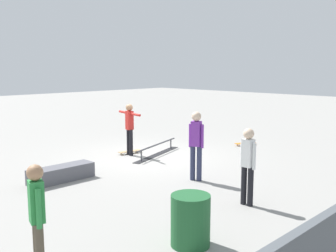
{
  "coord_description": "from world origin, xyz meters",
  "views": [
    {
      "loc": [
        8.32,
        9.13,
        2.84
      ],
      "look_at": [
        -0.4,
        0.49,
        1.0
      ],
      "focal_mm": 42.37,
      "sensor_mm": 36.0,
      "label": 1
    }
  ],
  "objects_px": {
    "skateboard_main": "(130,151)",
    "trash_bin": "(190,220)",
    "bystander_green_shirt": "(37,215)",
    "bystander_purple_shirt": "(196,142)",
    "grind_rail": "(157,150)",
    "loose_skateboard_orange": "(245,143)",
    "skater_main": "(130,126)",
    "skate_ledge": "(61,173)",
    "bystander_white_shirt": "(248,162)"
  },
  "relations": [
    {
      "from": "skate_ledge",
      "to": "loose_skateboard_orange",
      "type": "bearing_deg",
      "value": 174.4
    },
    {
      "from": "skater_main",
      "to": "skate_ledge",
      "type": "bearing_deg",
      "value": -60.08
    },
    {
      "from": "grind_rail",
      "to": "trash_bin",
      "type": "bearing_deg",
      "value": 32.36
    },
    {
      "from": "skater_main",
      "to": "bystander_green_shirt",
      "type": "xyz_separation_m",
      "value": [
        5.73,
        4.98,
        -0.07
      ]
    },
    {
      "from": "bystander_purple_shirt",
      "to": "loose_skateboard_orange",
      "type": "bearing_deg",
      "value": -91.21
    },
    {
      "from": "bystander_purple_shirt",
      "to": "loose_skateboard_orange",
      "type": "relative_size",
      "value": 2.14
    },
    {
      "from": "bystander_white_shirt",
      "to": "bystander_green_shirt",
      "type": "xyz_separation_m",
      "value": [
        4.42,
        -0.36,
        -0.02
      ]
    },
    {
      "from": "skate_ledge",
      "to": "skateboard_main",
      "type": "xyz_separation_m",
      "value": [
        -3.24,
        -1.21,
        -0.11
      ]
    },
    {
      "from": "bystander_green_shirt",
      "to": "skateboard_main",
      "type": "bearing_deg",
      "value": 148.0
    },
    {
      "from": "skateboard_main",
      "to": "skater_main",
      "type": "bearing_deg",
      "value": 60.07
    },
    {
      "from": "skater_main",
      "to": "loose_skateboard_orange",
      "type": "height_order",
      "value": "skater_main"
    },
    {
      "from": "bystander_purple_shirt",
      "to": "skateboard_main",
      "type": "bearing_deg",
      "value": -33.81
    },
    {
      "from": "skateboard_main",
      "to": "bystander_green_shirt",
      "type": "distance_m",
      "value": 7.86
    },
    {
      "from": "skater_main",
      "to": "bystander_purple_shirt",
      "type": "bearing_deg",
      "value": 0.13
    },
    {
      "from": "skate_ledge",
      "to": "bystander_white_shirt",
      "type": "bearing_deg",
      "value": 112.47
    },
    {
      "from": "skater_main",
      "to": "skateboard_main",
      "type": "relative_size",
      "value": 2.03
    },
    {
      "from": "bystander_purple_shirt",
      "to": "bystander_green_shirt",
      "type": "bearing_deg",
      "value": 86.59
    },
    {
      "from": "grind_rail",
      "to": "bystander_purple_shirt",
      "type": "height_order",
      "value": "bystander_purple_shirt"
    },
    {
      "from": "trash_bin",
      "to": "loose_skateboard_orange",
      "type": "bearing_deg",
      "value": -152.03
    },
    {
      "from": "grind_rail",
      "to": "skateboard_main",
      "type": "xyz_separation_m",
      "value": [
        0.51,
        -0.76,
        -0.08
      ]
    },
    {
      "from": "skateboard_main",
      "to": "trash_bin",
      "type": "bearing_deg",
      "value": 68.62
    },
    {
      "from": "skateboard_main",
      "to": "bystander_white_shirt",
      "type": "distance_m",
      "value": 5.77
    },
    {
      "from": "loose_skateboard_orange",
      "to": "trash_bin",
      "type": "xyz_separation_m",
      "value": [
        7.56,
        4.02,
        0.34
      ]
    },
    {
      "from": "grind_rail",
      "to": "loose_skateboard_orange",
      "type": "height_order",
      "value": "grind_rail"
    },
    {
      "from": "grind_rail",
      "to": "skate_ledge",
      "type": "xyz_separation_m",
      "value": [
        3.75,
        0.45,
        0.03
      ]
    },
    {
      "from": "bystander_purple_shirt",
      "to": "skater_main",
      "type": "bearing_deg",
      "value": -32.02
    },
    {
      "from": "grind_rail",
      "to": "trash_bin",
      "type": "distance_m",
      "value": 6.66
    },
    {
      "from": "grind_rail",
      "to": "bystander_white_shirt",
      "type": "xyz_separation_m",
      "value": [
        1.98,
        4.75,
        0.75
      ]
    },
    {
      "from": "grind_rail",
      "to": "skateboard_main",
      "type": "bearing_deg",
      "value": -74.67
    },
    {
      "from": "grind_rail",
      "to": "skater_main",
      "type": "bearing_deg",
      "value": -59.84
    },
    {
      "from": "skate_ledge",
      "to": "skateboard_main",
      "type": "bearing_deg",
      "value": -159.49
    },
    {
      "from": "skater_main",
      "to": "grind_rail",
      "type": "bearing_deg",
      "value": 60.1
    },
    {
      "from": "bystander_green_shirt",
      "to": "bystander_purple_shirt",
      "type": "height_order",
      "value": "bystander_purple_shirt"
    },
    {
      "from": "loose_skateboard_orange",
      "to": "skate_ledge",
      "type": "bearing_deg",
      "value": -162.71
    },
    {
      "from": "skater_main",
      "to": "bystander_white_shirt",
      "type": "height_order",
      "value": "skater_main"
    },
    {
      "from": "grind_rail",
      "to": "skateboard_main",
      "type": "height_order",
      "value": "grind_rail"
    },
    {
      "from": "skateboard_main",
      "to": "loose_skateboard_orange",
      "type": "bearing_deg",
      "value": 164.26
    },
    {
      "from": "bystander_green_shirt",
      "to": "loose_skateboard_orange",
      "type": "relative_size",
      "value": 1.94
    },
    {
      "from": "loose_skateboard_orange",
      "to": "trash_bin",
      "type": "relative_size",
      "value": 0.98
    },
    {
      "from": "bystander_white_shirt",
      "to": "skate_ledge",
      "type": "bearing_deg",
      "value": 22.93
    },
    {
      "from": "trash_bin",
      "to": "bystander_green_shirt",
      "type": "bearing_deg",
      "value": -19.39
    },
    {
      "from": "skate_ledge",
      "to": "trash_bin",
      "type": "height_order",
      "value": "trash_bin"
    },
    {
      "from": "skater_main",
      "to": "bystander_white_shirt",
      "type": "relative_size",
      "value": 1.04
    },
    {
      "from": "bystander_green_shirt",
      "to": "trash_bin",
      "type": "xyz_separation_m",
      "value": [
        -2.19,
        0.77,
        -0.48
      ]
    },
    {
      "from": "bystander_purple_shirt",
      "to": "loose_skateboard_orange",
      "type": "height_order",
      "value": "bystander_purple_shirt"
    },
    {
      "from": "bystander_green_shirt",
      "to": "skate_ledge",
      "type": "bearing_deg",
      "value": 162.98
    },
    {
      "from": "trash_bin",
      "to": "skater_main",
      "type": "bearing_deg",
      "value": -121.61
    },
    {
      "from": "skater_main",
      "to": "loose_skateboard_orange",
      "type": "relative_size",
      "value": 2.05
    },
    {
      "from": "bystander_white_shirt",
      "to": "bystander_green_shirt",
      "type": "bearing_deg",
      "value": 85.82
    },
    {
      "from": "grind_rail",
      "to": "bystander_green_shirt",
      "type": "height_order",
      "value": "bystander_green_shirt"
    }
  ]
}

